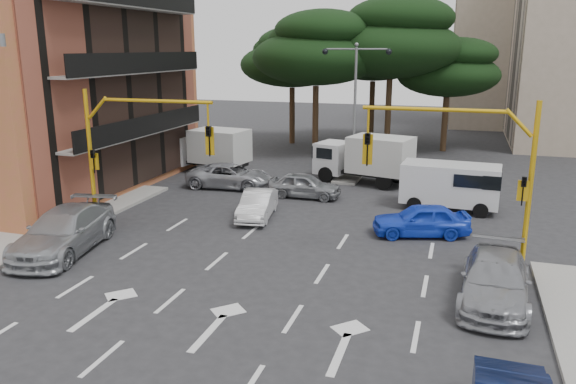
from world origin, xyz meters
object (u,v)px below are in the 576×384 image
(car_silver_wagon, at_px, (64,231))
(box_truck_b, at_px, (364,159))
(car_blue_compact, at_px, (421,220))
(signal_mast_right, at_px, (475,162))
(box_truck_a, at_px, (206,150))
(signal_mast_left, at_px, (126,142))
(car_white_hatch, at_px, (257,205))
(car_silver_parked, at_px, (495,280))
(street_lamp_center, at_px, (355,86))
(car_silver_cross_b, at_px, (305,185))
(car_silver_cross_a, at_px, (230,176))
(van_white, at_px, (450,186))

(car_silver_wagon, relative_size, box_truck_b, 1.00)
(car_blue_compact, bearing_deg, car_silver_wagon, -81.28)
(signal_mast_right, xyz_separation_m, box_truck_a, (-15.80, 12.01, -2.52))
(signal_mast_left, relative_size, car_white_hatch, 1.59)
(signal_mast_right, xyz_separation_m, car_white_hatch, (-9.27, 3.59, -3.26))
(box_truck_a, bearing_deg, signal_mast_right, -119.02)
(signal_mast_left, height_order, car_silver_parked, signal_mast_left)
(street_lamp_center, bearing_deg, car_blue_compact, -65.41)
(car_blue_compact, distance_m, car_silver_cross_b, 7.75)
(car_silver_wagon, xyz_separation_m, box_truck_b, (9.00, 14.74, 0.57))
(car_white_hatch, distance_m, car_blue_compact, 7.40)
(car_blue_compact, xyz_separation_m, box_truck_b, (-3.93, 8.73, 0.71))
(car_blue_compact, bearing_deg, car_silver_cross_a, -132.27)
(box_truck_a, height_order, box_truck_b, box_truck_b)
(car_silver_parked, xyz_separation_m, box_truck_a, (-16.60, 14.57, 0.65))
(box_truck_a, relative_size, box_truck_b, 0.99)
(car_silver_parked, bearing_deg, signal_mast_left, 173.56)
(car_silver_cross_a, xyz_separation_m, box_truck_a, (-3.08, 3.47, 0.70))
(signal_mast_left, relative_size, car_silver_parked, 1.21)
(signal_mast_left, relative_size, box_truck_a, 1.08)
(signal_mast_right, relative_size, car_blue_compact, 1.51)
(car_white_hatch, height_order, car_silver_cross_a, car_silver_cross_a)
(signal_mast_right, distance_m, box_truck_b, 13.53)
(car_blue_compact, xyz_separation_m, van_white, (1.00, 4.47, 0.46))
(signal_mast_left, distance_m, box_truck_a, 12.46)
(car_silver_cross_b, bearing_deg, box_truck_a, 60.77)
(van_white, height_order, box_truck_a, box_truck_a)
(car_silver_cross_a, bearing_deg, car_silver_wagon, 165.60)
(car_silver_cross_b, relative_size, box_truck_b, 0.68)
(car_silver_cross_b, distance_m, car_silver_parked, 13.66)
(car_silver_wagon, relative_size, car_silver_parked, 1.13)
(signal_mast_left, height_order, car_silver_wagon, signal_mast_left)
(street_lamp_center, bearing_deg, car_silver_parked, -65.36)
(car_white_hatch, relative_size, box_truck_a, 0.68)
(signal_mast_right, relative_size, box_truck_a, 1.08)
(signal_mast_left, distance_m, car_silver_cross_a, 9.17)
(van_white, bearing_deg, car_silver_cross_b, -86.62)
(car_white_hatch, height_order, car_silver_parked, car_silver_parked)
(street_lamp_center, bearing_deg, car_silver_wagon, -115.48)
(car_silver_cross_b, bearing_deg, car_silver_wagon, 147.78)
(car_silver_parked, distance_m, box_truck_b, 15.97)
(street_lamp_center, height_order, car_silver_parked, street_lamp_center)
(signal_mast_right, distance_m, box_truck_a, 20.01)
(street_lamp_center, xyz_separation_m, car_silver_cross_b, (-1.37, -6.27, -4.78))
(car_silver_cross_a, height_order, box_truck_b, box_truck_b)
(car_blue_compact, relative_size, box_truck_b, 0.71)
(signal_mast_right, relative_size, van_white, 1.32)
(box_truck_b, bearing_deg, car_silver_parked, -141.47)
(signal_mast_right, height_order, street_lamp_center, street_lamp_center)
(car_silver_cross_b, xyz_separation_m, box_truck_b, (2.37, 4.22, 0.74))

